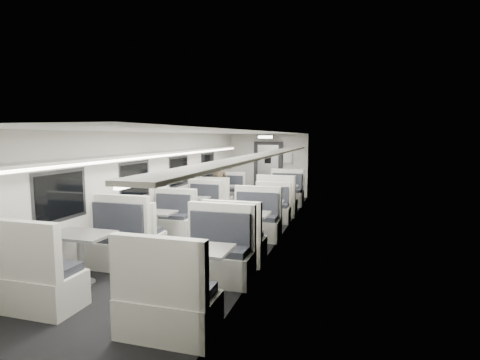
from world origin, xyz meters
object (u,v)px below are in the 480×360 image
Objects in this scene: booth_left_b at (193,210)px; booth_left_d at (81,258)px; booth_right_a at (282,197)px; vestibule_door at (268,169)px; passenger at (220,186)px; booth_right_b at (266,214)px; exit_sign at (266,137)px; booth_right_c at (246,231)px; booth_left_a at (224,195)px; booth_right_d at (197,275)px; booth_left_c at (156,227)px.

booth_left_b is 4.39m from booth_left_d.
vestibule_door is at bearing 111.11° from booth_right_a.
booth_left_b is 5.09m from vestibule_door.
booth_right_a is 2.00m from passenger.
booth_right_b is at bearing 0.08° from booth_left_b.
exit_sign reaches higher than vestibule_door.
passenger is (-1.92, 3.83, 0.37)m from booth_right_c.
booth_left_d reaches higher than booth_right_c.
vestibule_door is (-1.00, 4.94, 0.68)m from booth_right_b.
exit_sign reaches higher than booth_right_c.
booth_left_a is 0.93× the size of vestibule_door.
booth_right_a reaches higher than booth_left_b.
passenger reaches higher than booth_right_a.
booth_left_a is 7.36m from booth_right_d.
booth_left_b is at bearing -179.92° from booth_right_b.
exit_sign is at bearing 81.20° from booth_left_c.
booth_right_d is (0.00, -2.61, 0.02)m from booth_right_c.
booth_left_c is 0.90× the size of booth_right_c.
booth_right_c is at bearing -90.00° from booth_right_a.
booth_right_c is at bearing -81.08° from exit_sign.
passenger is at bearing 87.50° from booth_left_b.
booth_left_a is 0.87× the size of booth_right_a.
booth_right_d is (0.00, -4.53, 0.06)m from booth_right_b.
booth_left_d is at bearing -90.00° from booth_left_c.
booth_left_d reaches higher than booth_right_a.
booth_right_c is at bearing -81.70° from vestibule_door.
booth_right_d is at bearing -90.00° from booth_right_c.
vestibule_door reaches higher than booth_right_a.
passenger is 3.10m from exit_sign.
passenger reaches higher than booth_left_d.
booth_left_d is 3.78× the size of exit_sign.
booth_right_b is at bearing 65.51° from booth_left_d.
booth_left_a is at bearing 90.00° from booth_left_b.
booth_left_a is 0.77m from passenger.
booth_left_b is 0.84× the size of booth_left_d.
booth_right_a is at bearing -68.89° from vestibule_door.
exit_sign is (0.92, 2.54, 1.52)m from passenger.
booth_right_b is 0.90× the size of booth_right_c.
booth_left_b is 0.85× the size of booth_right_d.
booth_right_b is 4.53m from booth_right_d.
booth_left_c is at bearing -114.63° from booth_right_a.
booth_right_a is 1.07× the size of vestibule_door.
booth_right_d reaches higher than booth_right_b.
exit_sign is at bearing 62.21° from booth_left_a.
booth_right_d is at bearing -70.69° from passenger.
booth_right_c reaches higher than booth_left_c.
booth_right_d is (2.00, -4.53, 0.06)m from booth_left_b.
booth_left_a is at bearing 105.77° from booth_right_d.
vestibule_door is at bearing 96.03° from booth_right_d.
booth_left_b is at bearing -90.00° from booth_left_a.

